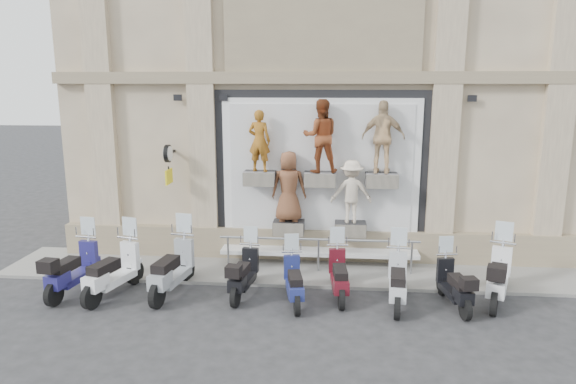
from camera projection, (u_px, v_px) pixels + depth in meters
The scene contains 15 objects.
ground at pixel (315, 307), 11.02m from camera, with size 90.00×90.00×0.00m, color #29292B.
sidewalk at pixel (318, 271), 13.06m from camera, with size 16.00×2.20×0.08m, color gray.
building at pixel (325, 42), 16.58m from camera, with size 14.00×8.60×12.00m, color beige, non-canonical shape.
shop_vitrine at pixel (324, 173), 13.17m from camera, with size 5.60×0.83×4.30m.
guard_rail at pixel (318, 256), 12.87m from camera, with size 5.06×0.10×0.93m, color #9EA0A5, non-canonical shape.
clock_sign_bracket at pixel (168, 159), 13.17m from camera, with size 0.10×0.80×1.02m.
scooter_a at pixel (73, 259), 11.63m from camera, with size 0.58×2.00×1.63m, color navy, non-canonical shape.
scooter_b at pixel (113, 260), 11.47m from camera, with size 0.60×2.05×1.67m, color white, non-canonical shape.
scooter_c at pixel (172, 258), 11.56m from camera, with size 0.62×2.12×1.72m, color gray, non-canonical shape.
scooter_d at pixel (244, 265), 11.52m from camera, with size 0.52×1.79×1.45m, color black, non-canonical shape.
scooter_e at pixel (294, 272), 11.12m from camera, with size 0.50×1.73×1.40m, color navy, non-canonical shape.
scooter_f at pixel (339, 266), 11.41m from camera, with size 0.53×1.81×1.47m, color #4D0D16, non-canonical shape.
scooter_g at pixel (398, 271), 11.00m from camera, with size 0.56×1.92×1.56m, color #B5B9BD, non-canonical shape.
scooter_h at pixel (455, 276), 10.92m from camera, with size 0.51×1.73×1.41m, color black, non-canonical shape.
scooter_i at pixel (499, 266), 11.13m from camera, with size 0.60×2.05×1.67m, color white, non-canonical shape.
Camera 1 is at (0.31, -10.27, 4.74)m, focal length 32.00 mm.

